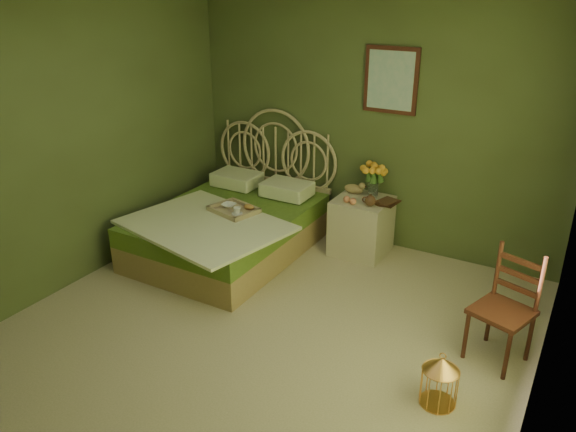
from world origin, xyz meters
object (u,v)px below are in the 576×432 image
Objects in this scene: nightstand at (363,220)px; birdcage at (440,381)px; chair at (505,299)px; bed at (231,225)px.

nightstand is 2.31m from birdcage.
chair reaches higher than birdcage.
chair is at bearing -34.54° from nightstand.
bed is 2.84m from chair.
bed is 2.09× the size of nightstand.
nightstand is (1.20, 0.65, 0.07)m from bed.
bed is 1.37m from nightstand.
chair is (1.60, -1.10, 0.12)m from nightstand.
nightstand is 1.17× the size of chair.
chair is 2.36× the size of birdcage.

